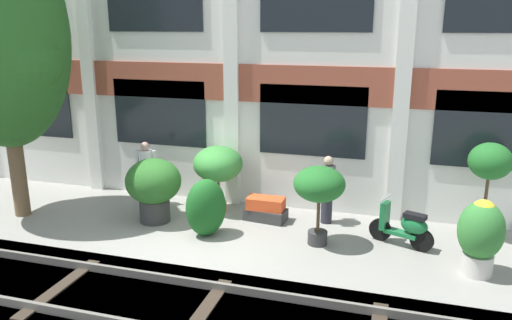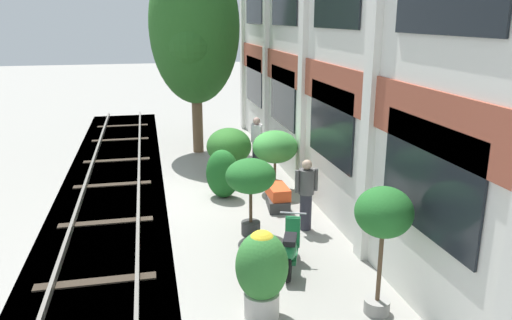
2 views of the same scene
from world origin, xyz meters
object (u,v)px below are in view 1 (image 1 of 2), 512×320
object	(u,v)px
resident_watching_tracks	(146,171)
topiary_hedge	(206,208)
scooter_second_parked	(404,227)
broadleaf_tree	(1,40)
potted_plant_low_pan	(490,166)
potted_plant_glazed_jar	(154,185)
potted_plant_square_trough	(266,209)
potted_plant_tall_urn	(319,187)
potted_plant_terracotta_small	(218,165)
resident_by_doorway	(327,187)
potted_plant_fluted_column	(481,233)

from	to	relation	value
resident_watching_tracks	topiary_hedge	distance (m)	2.59
scooter_second_parked	broadleaf_tree	bearing A→B (deg)	26.00
potted_plant_low_pan	scooter_second_parked	bearing A→B (deg)	-149.41
potted_plant_glazed_jar	resident_watching_tracks	xyz separation A→B (m)	(-0.71, 0.97, -0.01)
broadleaf_tree	potted_plant_glazed_jar	world-z (taller)	broadleaf_tree
broadleaf_tree	potted_plant_square_trough	distance (m)	7.07
potted_plant_glazed_jar	potted_plant_tall_urn	size ratio (longest dim) A/B	0.89
scooter_second_parked	topiary_hedge	xyz separation A→B (m)	(-4.15, -0.62, 0.20)
potted_plant_low_pan	topiary_hedge	size ratio (longest dim) A/B	1.65
broadleaf_tree	topiary_hedge	distance (m)	5.89
potted_plant_terracotta_small	potted_plant_square_trough	world-z (taller)	potted_plant_terracotta_small
broadleaf_tree	resident_watching_tracks	size ratio (longest dim) A/B	4.12
potted_plant_tall_urn	potted_plant_square_trough	world-z (taller)	potted_plant_tall_urn
resident_by_doorway	topiary_hedge	xyz separation A→B (m)	(-2.41, -1.47, -0.22)
potted_plant_terracotta_small	resident_watching_tracks	bearing A→B (deg)	-177.62
broadleaf_tree	potted_plant_glazed_jar	distance (m)	4.65
potted_plant_low_pan	topiary_hedge	bearing A→B (deg)	-164.68
potted_plant_low_pan	resident_by_doorway	distance (m)	3.45
potted_plant_low_pan	resident_watching_tracks	bearing A→B (deg)	-178.57
resident_by_doorway	scooter_second_parked	bearing A→B (deg)	149.89
potted_plant_low_pan	potted_plant_tall_urn	xyz separation A→B (m)	(-3.35, -1.35, -0.36)
potted_plant_terracotta_small	potted_plant_fluted_column	distance (m)	5.98
potted_plant_fluted_column	potted_plant_terracotta_small	bearing A→B (deg)	163.53
potted_plant_glazed_jar	potted_plant_tall_urn	distance (m)	3.90
potted_plant_glazed_jar	potted_plant_terracotta_small	bearing A→B (deg)	41.09
scooter_second_parked	resident_by_doorway	xyz separation A→B (m)	(-1.74, 0.85, 0.42)
potted_plant_square_trough	scooter_second_parked	world-z (taller)	scooter_second_parked
potted_plant_terracotta_small	resident_watching_tracks	world-z (taller)	same
potted_plant_fluted_column	potted_plant_square_trough	size ratio (longest dim) A/B	1.43
potted_plant_square_trough	resident_watching_tracks	xyz separation A→B (m)	(-3.19, 0.18, 0.62)
topiary_hedge	potted_plant_fluted_column	bearing A→B (deg)	-2.41
potted_plant_glazed_jar	scooter_second_parked	size ratio (longest dim) A/B	1.14
potted_plant_terracotta_small	resident_by_doorway	bearing A→B (deg)	0.22
potted_plant_fluted_column	broadleaf_tree	bearing A→B (deg)	179.47
broadleaf_tree	scooter_second_parked	bearing A→B (deg)	4.86
scooter_second_parked	topiary_hedge	size ratio (longest dim) A/B	1.03
potted_plant_fluted_column	topiary_hedge	size ratio (longest dim) A/B	1.14
potted_plant_square_trough	topiary_hedge	distance (m)	1.62
potted_plant_fluted_column	topiary_hedge	world-z (taller)	potted_plant_fluted_column
potted_plant_terracotta_small	potted_plant_fluted_column	world-z (taller)	potted_plant_terracotta_small
broadleaf_tree	resident_by_doorway	distance (m)	8.03
scooter_second_parked	topiary_hedge	distance (m)	4.20
potted_plant_glazed_jar	topiary_hedge	bearing A→B (deg)	-15.82
potted_plant_low_pan	topiary_hedge	distance (m)	6.06
potted_plant_terracotta_small	topiary_hedge	xyz separation A→B (m)	(0.26, -1.46, -0.54)
potted_plant_fluted_column	topiary_hedge	bearing A→B (deg)	177.59
scooter_second_parked	resident_watching_tracks	size ratio (longest dim) A/B	0.80
potted_plant_low_pan	potted_plant_square_trough	size ratio (longest dim) A/B	2.07
potted_plant_terracotta_small	potted_plant_low_pan	distance (m)	6.05
potted_plant_glazed_jar	potted_plant_square_trough	xyz separation A→B (m)	(2.48, 0.79, -0.62)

